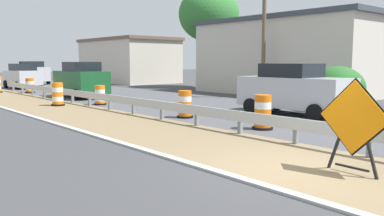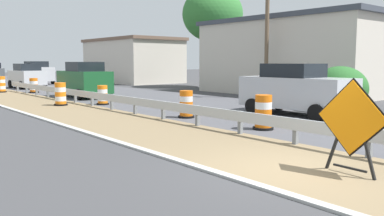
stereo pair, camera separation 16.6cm
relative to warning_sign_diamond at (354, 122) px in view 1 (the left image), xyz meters
name	(u,v)px [view 1 (the left image)]	position (x,y,z in m)	size (l,w,h in m)	color
ground_plane	(292,170)	(-0.70, 0.90, -1.04)	(160.00, 160.00, 0.00)	#3D3D3F
median_dirt_strip	(309,165)	(-0.08, 0.90, -1.04)	(3.65, 120.00, 0.01)	#7F6B4C
curb_near_edge	(249,183)	(-2.00, 0.90, -1.04)	(0.20, 120.00, 0.11)	#ADADA8
guardrail_median	(295,125)	(1.51, 2.40, -0.52)	(0.18, 50.32, 0.71)	#ADB2B7
warning_sign_diamond	(354,122)	(0.00, 0.00, 0.00)	(0.13, 1.54, 1.90)	black
traffic_barrel_nearest	(263,114)	(2.73, 4.49, -0.53)	(0.68, 0.68, 1.13)	orange
traffic_barrel_close	(185,106)	(2.52, 8.21, -0.56)	(0.65, 0.65, 1.07)	orange
traffic_barrel_mid	(58,95)	(0.44, 15.65, -0.52)	(0.67, 0.67, 1.15)	orange
traffic_barrel_far	(100,96)	(2.23, 14.64, -0.59)	(0.63, 0.63, 0.99)	orange
traffic_barrel_farther	(30,86)	(2.16, 24.81, -0.57)	(0.68, 0.68, 1.03)	orange
car_trailing_near_lane	(294,89)	(6.52, 5.97, 0.02)	(2.25, 4.67, 2.12)	silver
car_lead_far_lane	(22,76)	(3.40, 30.13, -0.03)	(2.13, 4.05, 2.02)	silver
car_distant_a	(32,73)	(6.34, 36.32, 0.06)	(2.27, 4.77, 2.20)	silver
car_distant_b	(81,80)	(3.33, 19.13, 0.05)	(2.19, 4.37, 2.17)	#195128
roadside_shop_near	(292,56)	(15.68, 12.66, 1.52)	(6.99, 12.69, 5.09)	beige
roadside_shop_far	(128,60)	(15.18, 32.88, 1.25)	(6.47, 10.97, 4.56)	beige
utility_pole_near	(264,36)	(11.50, 11.71, 2.68)	(0.24, 1.80, 7.13)	brown
bush_roadside	(337,88)	(9.16, 5.54, -0.04)	(2.42, 2.42, 2.00)	#286028
tree_roadside	(209,14)	(15.71, 21.01, 5.03)	(5.02, 5.02, 8.35)	#4C3D2D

